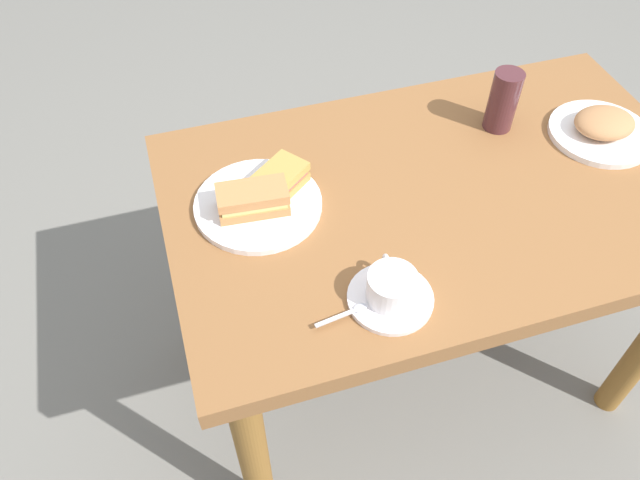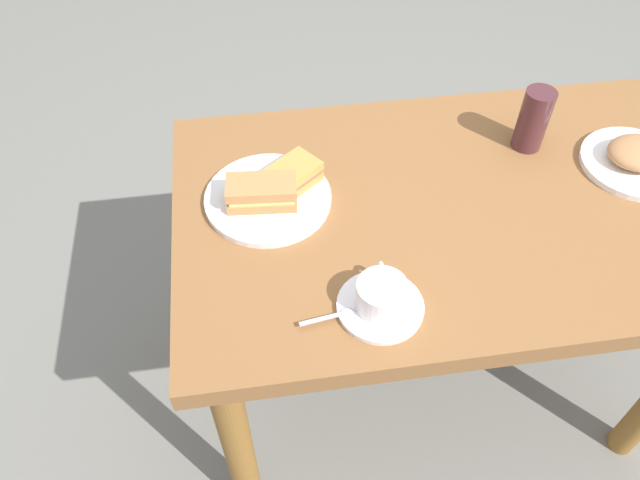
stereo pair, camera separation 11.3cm
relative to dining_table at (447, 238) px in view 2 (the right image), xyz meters
The scene contains 11 objects.
ground_plane 0.61m from the dining_table, ahead, with size 6.00×6.00×0.00m, color slate.
dining_table is the anchor object (origin of this frame).
sandwich_plate 0.39m from the dining_table, ahead, with size 0.25×0.25×0.01m, color white.
sandwich_front 0.41m from the dining_table, ahead, with size 0.14×0.08×0.05m.
sandwich_back 0.37m from the dining_table, 13.65° to the right, with size 0.15×0.14×0.05m.
coffee_saucer 0.33m from the dining_table, 48.24° to the left, with size 0.15×0.15×0.01m, color white.
coffee_cup 0.34m from the dining_table, 48.09° to the left, with size 0.09×0.11×0.06m.
spoon 0.39m from the dining_table, 40.37° to the left, with size 0.10×0.03×0.01m.
side_plate 0.42m from the dining_table, behind, with size 0.22×0.22×0.01m, color white.
side_food_pile 0.43m from the dining_table, behind, with size 0.13×0.11×0.04m, color #B87D4E.
drinking_glass 0.31m from the dining_table, 143.50° to the right, with size 0.06×0.06×0.14m, color #4F282C.
Camera 2 is at (0.40, 0.82, 1.60)m, focal length 34.70 mm.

